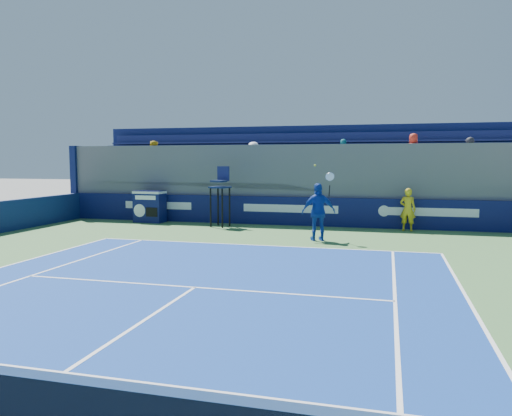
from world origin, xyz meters
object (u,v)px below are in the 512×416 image
(tennis_player, at_px, (319,212))
(ball_person, at_px, (408,209))
(match_clock, at_px, (150,206))
(umpire_chair, at_px, (220,190))

(tennis_player, bearing_deg, ball_person, 47.15)
(match_clock, height_order, tennis_player, tennis_player)
(tennis_player, bearing_deg, umpire_chair, 149.51)
(match_clock, xyz_separation_m, tennis_player, (7.85, -3.18, 0.25))
(ball_person, xyz_separation_m, match_clock, (-10.85, -0.05, -0.10))
(match_clock, bearing_deg, ball_person, 0.27)
(ball_person, distance_m, tennis_player, 4.41)
(match_clock, relative_size, umpire_chair, 0.56)
(ball_person, relative_size, umpire_chair, 0.67)
(match_clock, distance_m, umpire_chair, 3.63)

